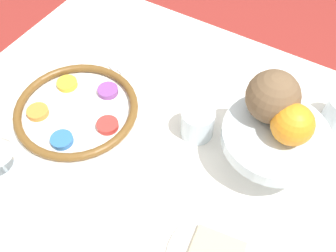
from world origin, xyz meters
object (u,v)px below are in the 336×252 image
(orange_fruit, at_px, (293,125))
(fruit_stand, at_px, (275,139))
(seder_plate, at_px, (77,110))
(cup_near, at_px, (197,123))
(coconut, at_px, (273,97))

(orange_fruit, bearing_deg, fruit_stand, 176.96)
(seder_plate, xyz_separation_m, orange_fruit, (0.47, 0.11, 0.13))
(fruit_stand, bearing_deg, orange_fruit, -3.04)
(seder_plate, xyz_separation_m, fruit_stand, (0.45, 0.11, 0.07))
(cup_near, bearing_deg, seder_plate, -160.17)
(fruit_stand, relative_size, coconut, 2.03)
(seder_plate, xyz_separation_m, coconut, (0.41, 0.14, 0.15))
(fruit_stand, relative_size, orange_fruit, 2.64)
(orange_fruit, height_order, coconut, coconut)
(seder_plate, height_order, orange_fruit, orange_fruit)
(orange_fruit, height_order, cup_near, orange_fruit)
(seder_plate, bearing_deg, fruit_stand, 13.86)
(seder_plate, height_order, coconut, coconut)
(seder_plate, height_order, fruit_stand, fruit_stand)
(seder_plate, distance_m, cup_near, 0.29)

